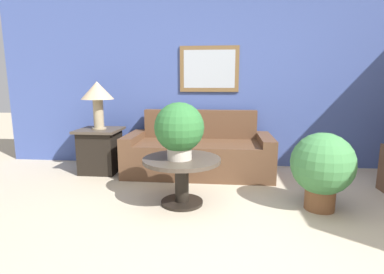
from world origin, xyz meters
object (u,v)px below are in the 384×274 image
side_table (101,150)px  potted_plant_on_table (179,129)px  potted_plant_floor (322,166)px  table_lamp (97,94)px  coffee_table (182,171)px  couch_main (198,153)px

side_table → potted_plant_on_table: (1.30, -1.09, 0.49)m
potted_plant_on_table → potted_plant_floor: bearing=1.6°
table_lamp → potted_plant_on_table: bearing=-40.0°
side_table → potted_plant_floor: potted_plant_floor is taller
table_lamp → potted_plant_floor: bearing=-21.1°
potted_plant_on_table → coffee_table: bearing=69.2°
potted_plant_on_table → table_lamp: bearing=140.0°
side_table → table_lamp: table_lamp is taller
table_lamp → couch_main: bearing=2.9°
coffee_table → potted_plant_on_table: bearing=-110.8°
couch_main → side_table: bearing=-177.1°
couch_main → table_lamp: size_ratio=3.04×
coffee_table → potted_plant_on_table: potted_plant_on_table is taller
couch_main → side_table: couch_main is taller
potted_plant_on_table → potted_plant_floor: (1.43, 0.04, -0.36)m
coffee_table → potted_plant_on_table: size_ratio=1.39×
couch_main → coffee_table: size_ratio=2.48×
side_table → potted_plant_floor: bearing=-21.1°
side_table → table_lamp: 0.80m
couch_main → coffee_table: 1.12m
side_table → potted_plant_on_table: 1.76m
coffee_table → potted_plant_on_table: (-0.02, -0.04, 0.45)m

